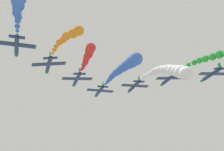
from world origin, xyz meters
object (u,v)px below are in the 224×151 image
(airplane_right_inner, at_px, (134,86))
(airplane_high_slot, at_px, (212,74))
(airplane_left_inner, at_px, (77,79))
(airplane_left_outer, at_px, (49,64))
(airplane_lead, at_px, (100,91))
(airplane_right_outer, at_px, (169,78))
(airplane_trailing, at_px, (17,45))

(airplane_right_inner, xyz_separation_m, airplane_high_slot, (18.65, -17.01, -0.35))
(airplane_left_inner, bearing_deg, airplane_left_outer, -142.43)
(airplane_left_inner, height_order, airplane_right_inner, airplane_right_inner)
(airplane_left_inner, height_order, airplane_high_slot, airplane_high_slot)
(airplane_left_outer, bearing_deg, airplane_high_slot, -9.09)
(airplane_lead, relative_size, airplane_right_outer, 1.00)
(airplane_left_inner, distance_m, airplane_trailing, 24.05)
(airplane_right_outer, bearing_deg, airplane_high_slot, -34.37)
(airplane_lead, bearing_deg, airplane_right_inner, -39.61)
(airplane_trailing, bearing_deg, airplane_left_outer, 42.40)
(airplane_left_outer, xyz_separation_m, airplane_right_outer, (37.65, -0.47, 0.22))
(airplane_lead, distance_m, airplane_left_inner, 14.37)
(airplane_right_inner, height_order, airplane_right_outer, airplane_right_inner)
(airplane_lead, height_order, airplane_left_outer, airplane_lead)
(airplane_high_slot, bearing_deg, airplane_left_inner, 158.73)
(airplane_left_outer, height_order, airplane_right_outer, airplane_right_outer)
(airplane_lead, xyz_separation_m, airplane_right_inner, (9.93, -8.22, -0.08))
(airplane_right_outer, bearing_deg, airplane_right_inner, 129.52)
(airplane_left_inner, bearing_deg, airplane_right_outer, -15.54)
(airplane_high_slot, bearing_deg, airplane_trailing, -179.61)
(airplane_right_inner, height_order, airplane_high_slot, airplane_right_inner)
(airplane_right_inner, xyz_separation_m, airplane_right_outer, (8.06, -9.76, -0.17))
(airplane_right_inner, relative_size, airplane_trailing, 1.00)
(airplane_left_inner, xyz_separation_m, airplane_high_slot, (38.70, -15.06, 0.37))
(airplane_trailing, bearing_deg, airplane_right_outer, 9.32)
(airplane_left_inner, xyz_separation_m, airplane_right_inner, (20.05, 1.95, 0.72))
(airplane_left_inner, relative_size, airplane_right_outer, 1.00)
(airplane_lead, distance_m, airplane_left_outer, 26.34)
(airplane_left_outer, relative_size, airplane_trailing, 1.00)
(airplane_left_outer, height_order, airplane_trailing, airplane_trailing)
(airplane_lead, xyz_separation_m, airplane_left_inner, (-10.12, -10.17, -0.80))
(airplane_lead, height_order, airplane_high_slot, airplane_lead)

